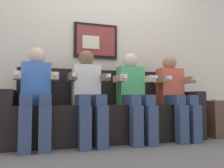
{
  "coord_description": "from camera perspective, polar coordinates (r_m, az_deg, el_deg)",
  "views": [
    {
      "loc": [
        -0.86,
        -2.55,
        0.52
      ],
      "look_at": [
        0.0,
        0.15,
        0.7
      ],
      "focal_mm": 38.22,
      "sensor_mm": 36.0,
      "label": 1
    }
  ],
  "objects": [
    {
      "name": "person_right_center",
      "position": [
        2.94,
        5.3,
        -1.95
      ],
      "size": [
        0.46,
        0.56,
        1.11
      ],
      "color": "#4CB266",
      "rests_on": "ground_plane"
    },
    {
      "name": "back_wall_assembly",
      "position": [
        3.51,
        -3.09,
        9.23
      ],
      "size": [
        4.85,
        0.1,
        2.6
      ],
      "color": "beige",
      "rests_on": "ground_plane"
    },
    {
      "name": "side_table_right",
      "position": [
        3.69,
        23.82,
        -7.52
      ],
      "size": [
        0.4,
        0.4,
        0.5
      ],
      "color": "brown",
      "rests_on": "ground_plane"
    },
    {
      "name": "spare_remote_on_table",
      "position": [
        3.57,
        23.39,
        -3.5
      ],
      "size": [
        0.04,
        0.13,
        0.02
      ],
      "primitive_type": "cube",
      "color": "white",
      "rests_on": "side_table_right"
    },
    {
      "name": "couch",
      "position": [
        3.01,
        -1.03,
        -7.6
      ],
      "size": [
        2.45,
        0.58,
        0.9
      ],
      "color": "black",
      "rests_on": "ground_plane"
    },
    {
      "name": "ground_plane",
      "position": [
        2.74,
        0.98,
        -14.58
      ],
      "size": [
        6.3,
        6.3,
        0.0
      ],
      "primitive_type": "plane",
      "color": "#66605B"
    },
    {
      "name": "person_rightmost",
      "position": [
        3.21,
        14.81,
        -1.98
      ],
      "size": [
        0.46,
        0.56,
        1.11
      ],
      "color": "#D8593F",
      "rests_on": "ground_plane"
    },
    {
      "name": "person_leftmost",
      "position": [
        2.71,
        -17.74,
        -1.65
      ],
      "size": [
        0.46,
        0.56,
        1.11
      ],
      "color": "#3F72CC",
      "rests_on": "ground_plane"
    },
    {
      "name": "person_left_center",
      "position": [
        2.77,
        -5.74,
        -1.84
      ],
      "size": [
        0.46,
        0.56,
        1.11
      ],
      "color": "white",
      "rests_on": "ground_plane"
    }
  ]
}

